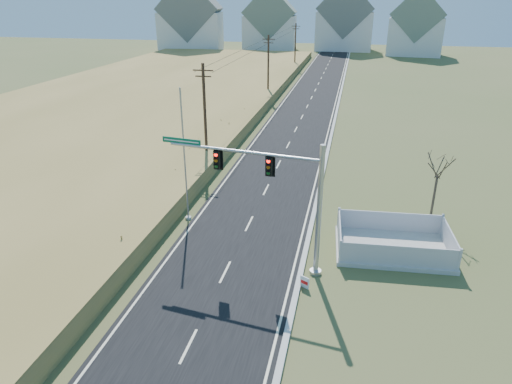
% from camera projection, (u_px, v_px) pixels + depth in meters
% --- Properties ---
extents(ground, '(260.00, 260.00, 0.00)m').
position_uv_depth(ground, '(234.00, 254.00, 27.32)').
color(ground, '#495629').
rests_on(ground, ground).
extents(road, '(8.00, 180.00, 0.06)m').
position_uv_depth(road, '(314.00, 93.00, 72.15)').
color(road, black).
rests_on(road, ground).
extents(curb, '(0.30, 180.00, 0.18)m').
position_uv_depth(curb, '(341.00, 93.00, 71.32)').
color(curb, '#B2AFA8').
rests_on(curb, ground).
extents(reed_marsh, '(38.00, 110.00, 1.30)m').
position_uv_depth(reed_marsh, '(146.00, 95.00, 67.56)').
color(reed_marsh, '#A5884A').
rests_on(reed_marsh, ground).
extents(utility_pole_near, '(1.80, 0.26, 9.00)m').
position_uv_depth(utility_pole_near, '(205.00, 113.00, 40.16)').
color(utility_pole_near, '#422D1E').
rests_on(utility_pole_near, ground).
extents(utility_pole_mid, '(1.80, 0.26, 9.00)m').
position_uv_depth(utility_pole_mid, '(268.00, 66.00, 67.06)').
color(utility_pole_mid, '#422D1E').
rests_on(utility_pole_mid, ground).
extents(utility_pole_far, '(1.80, 0.26, 9.00)m').
position_uv_depth(utility_pole_far, '(295.00, 45.00, 93.97)').
color(utility_pole_far, '#422D1E').
rests_on(utility_pole_far, ground).
extents(condo_nw, '(17.69, 13.38, 19.05)m').
position_uv_depth(condo_nw, '(191.00, 21.00, 121.26)').
color(condo_nw, silver).
rests_on(condo_nw, ground).
extents(condo_nnw, '(14.93, 11.17, 17.03)m').
position_uv_depth(condo_nnw, '(270.00, 24.00, 124.88)').
color(condo_nnw, silver).
rests_on(condo_nnw, ground).
extents(condo_n, '(15.27, 10.20, 18.54)m').
position_uv_depth(condo_n, '(345.00, 21.00, 124.34)').
color(condo_n, silver).
rests_on(condo_n, ground).
extents(condo_ne, '(14.12, 10.51, 16.52)m').
position_uv_depth(condo_ne, '(416.00, 27.00, 114.00)').
color(condo_ne, silver).
rests_on(condo_ne, ground).
extents(traffic_signal_mast, '(9.36, 1.60, 7.51)m').
position_uv_depth(traffic_signal_mast, '(285.00, 194.00, 24.25)').
color(traffic_signal_mast, '#9EA0A5').
rests_on(traffic_signal_mast, ground).
extents(fence_enclosure, '(7.05, 5.05, 1.55)m').
position_uv_depth(fence_enclosure, '(392.00, 246.00, 27.63)').
color(fence_enclosure, '#B7B5AD').
rests_on(fence_enclosure, ground).
extents(open_sign, '(0.50, 0.31, 0.67)m').
position_uv_depth(open_sign, '(305.00, 282.00, 24.07)').
color(open_sign, white).
rests_on(open_sign, ground).
extents(flagpole, '(0.41, 0.41, 9.08)m').
position_uv_depth(flagpole, '(185.00, 170.00, 30.19)').
color(flagpole, '#B7B5AD').
rests_on(flagpole, ground).
extents(bare_tree, '(2.00, 2.00, 5.29)m').
position_uv_depth(bare_tree, '(439.00, 165.00, 29.24)').
color(bare_tree, '#4C3F33').
rests_on(bare_tree, ground).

